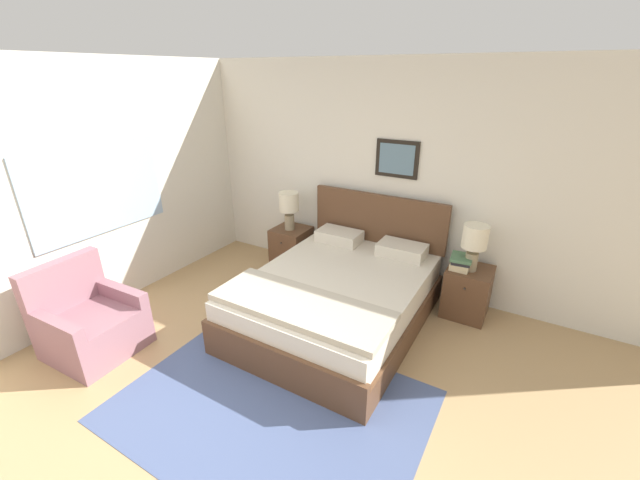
{
  "coord_description": "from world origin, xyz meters",
  "views": [
    {
      "loc": [
        1.63,
        -1.1,
        2.44
      ],
      "look_at": [
        -0.01,
        1.71,
        1.04
      ],
      "focal_mm": 22.0,
      "sensor_mm": 36.0,
      "label": 1
    }
  ],
  "objects_px": {
    "nightstand_by_door": "(467,292)",
    "table_lamp_near_window": "(289,205)",
    "bed": "(337,296)",
    "nightstand_near_window": "(292,247)",
    "table_lamp_by_door": "(475,241)",
    "armchair": "(90,323)"
  },
  "relations": [
    {
      "from": "bed",
      "to": "nightstand_near_window",
      "type": "bearing_deg",
      "value": 143.88
    },
    {
      "from": "nightstand_near_window",
      "to": "table_lamp_near_window",
      "type": "height_order",
      "value": "table_lamp_near_window"
    },
    {
      "from": "bed",
      "to": "nightstand_by_door",
      "type": "bearing_deg",
      "value": 36.12
    },
    {
      "from": "nightstand_near_window",
      "to": "nightstand_by_door",
      "type": "relative_size",
      "value": 1.0
    },
    {
      "from": "table_lamp_near_window",
      "to": "table_lamp_by_door",
      "type": "height_order",
      "value": "same"
    },
    {
      "from": "table_lamp_near_window",
      "to": "bed",
      "type": "bearing_deg",
      "value": -35.2
    },
    {
      "from": "bed",
      "to": "table_lamp_near_window",
      "type": "xyz_separation_m",
      "value": [
        -1.14,
        0.8,
        0.57
      ]
    },
    {
      "from": "bed",
      "to": "armchair",
      "type": "height_order",
      "value": "bed"
    },
    {
      "from": "nightstand_by_door",
      "to": "table_lamp_near_window",
      "type": "bearing_deg",
      "value": -179.34
    },
    {
      "from": "bed",
      "to": "nightstand_near_window",
      "type": "height_order",
      "value": "bed"
    },
    {
      "from": "table_lamp_near_window",
      "to": "table_lamp_by_door",
      "type": "bearing_deg",
      "value": 0.0
    },
    {
      "from": "bed",
      "to": "nightstand_by_door",
      "type": "height_order",
      "value": "bed"
    },
    {
      "from": "armchair",
      "to": "table_lamp_by_door",
      "type": "xyz_separation_m",
      "value": [
        2.91,
        2.36,
        0.59
      ]
    },
    {
      "from": "nightstand_near_window",
      "to": "table_lamp_near_window",
      "type": "distance_m",
      "value": 0.6
    },
    {
      "from": "nightstand_near_window",
      "to": "table_lamp_near_window",
      "type": "relative_size",
      "value": 1.1
    },
    {
      "from": "nightstand_near_window",
      "to": "nightstand_by_door",
      "type": "xyz_separation_m",
      "value": [
        2.27,
        0.0,
        0.0
      ]
    },
    {
      "from": "bed",
      "to": "nightstand_near_window",
      "type": "xyz_separation_m",
      "value": [
        -1.13,
        0.83,
        -0.03
      ]
    },
    {
      "from": "armchair",
      "to": "nightstand_near_window",
      "type": "relative_size",
      "value": 1.58
    },
    {
      "from": "nightstand_by_door",
      "to": "table_lamp_by_door",
      "type": "height_order",
      "value": "table_lamp_by_door"
    },
    {
      "from": "bed",
      "to": "nightstand_by_door",
      "type": "relative_size",
      "value": 3.9
    },
    {
      "from": "bed",
      "to": "armchair",
      "type": "xyz_separation_m",
      "value": [
        -1.79,
        -1.56,
        -0.02
      ]
    },
    {
      "from": "nightstand_by_door",
      "to": "bed",
      "type": "bearing_deg",
      "value": -143.88
    }
  ]
}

